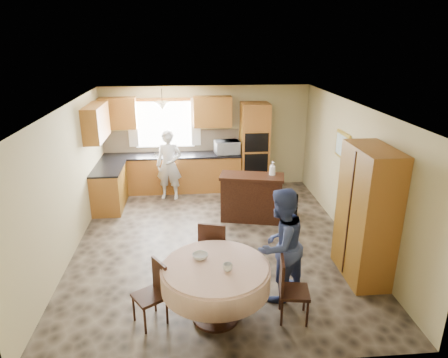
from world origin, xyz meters
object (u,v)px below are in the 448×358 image
sideboard (251,199)px  cupboard (367,215)px  chair_left (154,289)px  dining_table (216,277)px  oven_tower (254,147)px  chair_right (289,287)px  person_dining (280,245)px  person_sink (169,165)px  chair_back (214,248)px

sideboard → cupboard: size_ratio=0.61×
sideboard → cupboard: cupboard is taller
sideboard → chair_left: (-1.76, -2.98, 0.02)m
sideboard → dining_table: bearing=-94.5°
oven_tower → chair_right: size_ratio=2.39×
sideboard → dining_table: size_ratio=0.89×
person_dining → oven_tower: bearing=-132.5°
sideboard → chair_right: sideboard is taller
sideboard → chair_right: bearing=-76.7°
person_sink → cupboard: bearing=-38.7°
chair_right → person_dining: size_ratio=0.53×
oven_tower → chair_left: oven_tower is taller
dining_table → chair_right: bearing=-4.8°
chair_back → person_sink: bearing=-60.0°
person_dining → chair_left: bearing=-25.9°
oven_tower → dining_table: (-1.29, -4.82, -0.43)m
oven_tower → person_sink: 2.12m
sideboard → person_sink: (-1.71, 1.34, 0.35)m
person_dining → dining_table: bearing=-14.5°
sideboard → person_sink: bearing=155.0°
sideboard → cupboard: (1.41, -2.18, 0.59)m
cupboard → person_dining: size_ratio=1.25×
chair_left → person_sink: size_ratio=0.53×
oven_tower → sideboard: oven_tower is taller
person_sink → person_dining: size_ratio=0.97×
cupboard → dining_table: 2.53m
dining_table → chair_back: chair_back is taller
sideboard → chair_left: sideboard is taller
chair_back → sideboard: bearing=-96.5°
chair_left → person_sink: (0.05, 4.32, 0.33)m
sideboard → dining_table: 3.17m
sideboard → chair_left: bearing=-107.5°
dining_table → chair_left: 0.82m
person_sink → chair_right: bearing=-59.0°
chair_back → person_dining: 1.07m
sideboard → chair_back: (-0.91, -2.10, 0.10)m
sideboard → person_dining: bearing=-77.3°
dining_table → chair_left: chair_left is taller
person_sink → person_dining: person_dining is taller
oven_tower → chair_back: (-1.25, -3.91, -0.50)m
cupboard → chair_back: bearing=178.2°
dining_table → person_sink: (-0.76, 4.35, 0.18)m
sideboard → person_sink: person_sink is taller
sideboard → chair_left: size_ratio=1.48×
chair_left → chair_right: (1.77, -0.11, 0.01)m
chair_left → chair_back: (0.84, 0.88, 0.08)m
cupboard → chair_left: size_ratio=2.43×
oven_tower → chair_right: (-0.32, -4.90, -0.57)m
sideboard → person_dining: size_ratio=0.76×
oven_tower → sideboard: (-0.34, -1.81, -0.61)m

